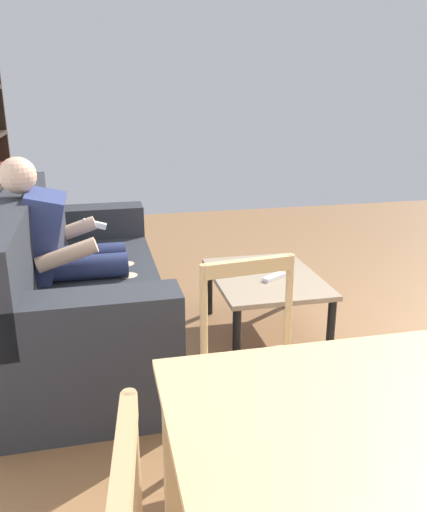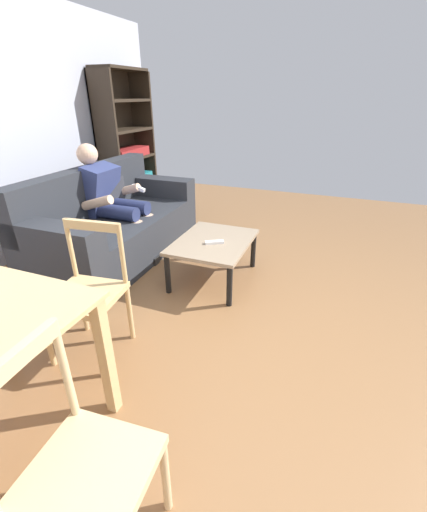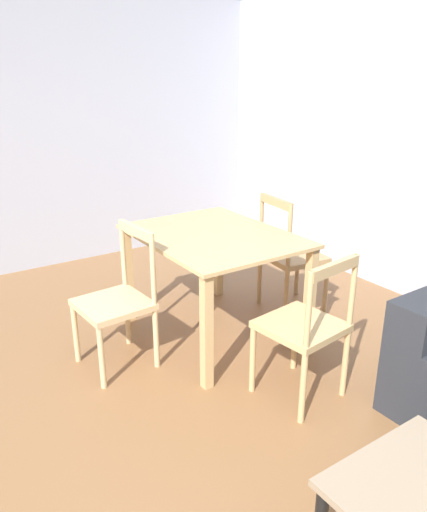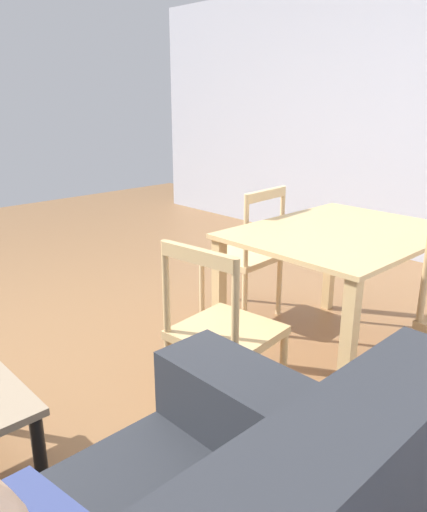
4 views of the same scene
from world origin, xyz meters
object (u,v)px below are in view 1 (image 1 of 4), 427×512
at_px(dining_chair_facing_couch, 262,376).
at_px(couch, 74,293).
at_px(person_lounging, 66,248).
at_px(coffee_table, 265,283).
at_px(tv_remote, 274,277).

bearing_deg(dining_chair_facing_couch, couch, 30.37).
xyz_separation_m(couch, person_lounging, (0.05, 0.03, 0.27)).
bearing_deg(couch, coffee_table, -95.65).
xyz_separation_m(couch, tv_remote, (-0.18, -1.22, 0.07)).
bearing_deg(tv_remote, coffee_table, -2.10).
xyz_separation_m(person_lounging, coffee_table, (-0.17, -1.21, -0.26)).
bearing_deg(tv_remote, dining_chair_facing_couch, 128.43).
distance_m(coffee_table, dining_chair_facing_couch, 1.28).
bearing_deg(couch, person_lounging, 25.70).
distance_m(coffee_table, tv_remote, 0.10).
bearing_deg(coffee_table, tv_remote, -151.56).
distance_m(couch, dining_chair_facing_couch, 1.55).
xyz_separation_m(person_lounging, tv_remote, (-0.23, -1.25, -0.20)).
relative_size(coffee_table, dining_chair_facing_couch, 0.94).
relative_size(couch, dining_chair_facing_couch, 2.28).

